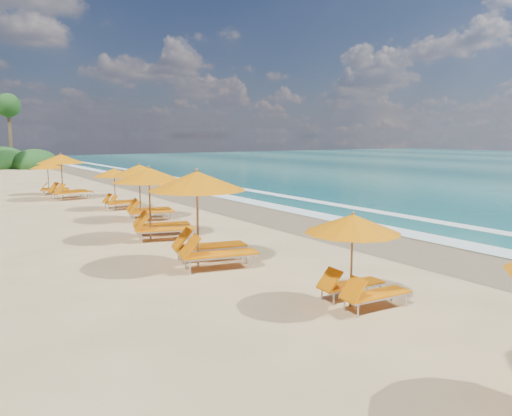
% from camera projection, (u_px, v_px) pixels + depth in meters
% --- Properties ---
extents(ground, '(160.00, 160.00, 0.00)m').
position_uv_depth(ground, '(256.00, 244.00, 16.06)').
color(ground, '#D3B27C').
rests_on(ground, ground).
extents(wet_sand, '(4.00, 160.00, 0.01)m').
position_uv_depth(wet_sand, '(345.00, 231.00, 18.26)').
color(wet_sand, '#85704F').
rests_on(wet_sand, ground).
extents(surf_foam, '(4.00, 160.00, 0.01)m').
position_uv_depth(surf_foam, '(394.00, 223.00, 19.74)').
color(surf_foam, white).
rests_on(surf_foam, ground).
extents(station_3, '(2.27, 2.13, 2.00)m').
position_uv_depth(station_3, '(358.00, 253.00, 10.13)').
color(station_3, olive).
rests_on(station_3, ground).
extents(station_4, '(3.29, 3.17, 2.66)m').
position_uv_depth(station_4, '(205.00, 212.00, 13.22)').
color(station_4, olive).
rests_on(station_4, ground).
extents(station_5, '(3.17, 3.08, 2.52)m').
position_uv_depth(station_5, '(155.00, 198.00, 16.80)').
color(station_5, olive).
rests_on(station_5, ground).
extents(station_6, '(2.95, 2.84, 2.40)m').
position_uv_depth(station_6, '(144.00, 188.00, 20.62)').
color(station_6, olive).
rests_on(station_6, ground).
extents(station_7, '(2.21, 2.05, 2.03)m').
position_uv_depth(station_7, '(118.00, 186.00, 23.67)').
color(station_7, olive).
rests_on(station_7, ground).
extents(station_8, '(3.01, 2.85, 2.59)m').
position_uv_depth(station_8, '(65.00, 173.00, 27.25)').
color(station_8, olive).
rests_on(station_8, ground).
extents(station_9, '(2.50, 2.41, 2.03)m').
position_uv_depth(station_9, '(51.00, 176.00, 29.56)').
color(station_9, olive).
rests_on(station_9, ground).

